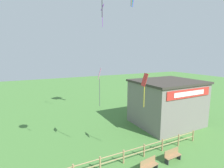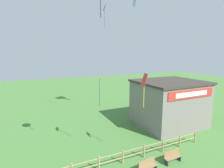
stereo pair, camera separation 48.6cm
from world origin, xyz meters
name	(u,v)px [view 1 (the left image)]	position (x,y,z in m)	size (l,w,h in m)	color
wooden_fence	(124,156)	(0.00, 6.82, 0.63)	(16.01, 0.14, 1.12)	#9E7F56
seaside_building	(166,102)	(8.75, 11.43, 2.70)	(7.63, 6.51, 5.37)	slate
park_bench_near_fence	(149,165)	(1.13, 5.13, 0.52)	(1.57, 0.60, 0.99)	olive
park_bench_by_building	(172,155)	(3.62, 5.30, 0.52)	(1.55, 0.47, 0.99)	olive
kite_purple_streamer	(102,12)	(2.30, 15.86, 13.38)	(0.33, 0.56, 2.56)	purple
kite_red_diamond	(144,84)	(1.73, 6.72, 6.23)	(0.45, 0.77, 2.65)	red
kite_pink_diamond	(99,79)	(-0.96, 9.19, 6.42)	(0.52, 0.76, 3.21)	pink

